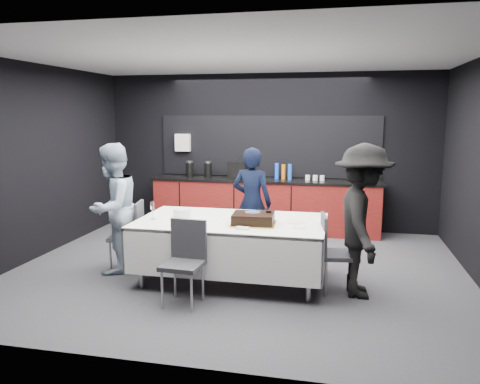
# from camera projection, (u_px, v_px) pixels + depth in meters

# --- Properties ---
(ground) EXTENTS (6.00, 6.00, 0.00)m
(ground) POSITION_uv_depth(u_px,v_px,m) (238.00, 270.00, 6.33)
(ground) COLOR #414045
(ground) RESTS_ON ground
(room_shell) EXTENTS (6.04, 5.04, 2.82)m
(room_shell) POSITION_uv_depth(u_px,v_px,m) (238.00, 131.00, 6.02)
(room_shell) COLOR white
(room_shell) RESTS_ON ground
(kitchenette) EXTENTS (4.10, 0.64, 2.05)m
(kitchenette) POSITION_uv_depth(u_px,v_px,m) (264.00, 201.00, 8.38)
(kitchenette) COLOR #5F110F
(kitchenette) RESTS_ON ground
(party_table) EXTENTS (2.32, 1.32, 0.78)m
(party_table) POSITION_uv_depth(u_px,v_px,m) (232.00, 231.00, 5.84)
(party_table) COLOR #99999E
(party_table) RESTS_ON ground
(cake_assembly) EXTENTS (0.55, 0.46, 0.17)m
(cake_assembly) POSITION_uv_depth(u_px,v_px,m) (253.00, 219.00, 5.59)
(cake_assembly) COLOR gold
(cake_assembly) RESTS_ON party_table
(plate_stack) EXTENTS (0.23, 0.23, 0.10)m
(plate_stack) POSITION_uv_depth(u_px,v_px,m) (182.00, 213.00, 6.00)
(plate_stack) COLOR white
(plate_stack) RESTS_ON party_table
(loose_plate_near) EXTENTS (0.20, 0.20, 0.01)m
(loose_plate_near) POSITION_uv_depth(u_px,v_px,m) (193.00, 223.00, 5.65)
(loose_plate_near) COLOR white
(loose_plate_near) RESTS_ON party_table
(loose_plate_right_a) EXTENTS (0.22, 0.22, 0.01)m
(loose_plate_right_a) POSITION_uv_depth(u_px,v_px,m) (296.00, 222.00, 5.68)
(loose_plate_right_a) COLOR white
(loose_plate_right_a) RESTS_ON party_table
(loose_plate_right_b) EXTENTS (0.18, 0.18, 0.01)m
(loose_plate_right_b) POSITION_uv_depth(u_px,v_px,m) (299.00, 227.00, 5.42)
(loose_plate_right_b) COLOR white
(loose_plate_right_b) RESTS_ON party_table
(loose_plate_far) EXTENTS (0.21, 0.21, 0.01)m
(loose_plate_far) POSITION_uv_depth(u_px,v_px,m) (239.00, 212.00, 6.27)
(loose_plate_far) COLOR white
(loose_plate_far) RESTS_ON party_table
(fork_pile) EXTENTS (0.16, 0.11, 0.02)m
(fork_pile) POSITION_uv_depth(u_px,v_px,m) (242.00, 228.00, 5.34)
(fork_pile) COLOR white
(fork_pile) RESTS_ON party_table
(champagne_flute) EXTENTS (0.06, 0.06, 0.22)m
(champagne_flute) POSITION_uv_depth(u_px,v_px,m) (152.00, 207.00, 5.83)
(champagne_flute) COLOR white
(champagne_flute) RESTS_ON party_table
(chair_left) EXTENTS (0.50, 0.50, 0.92)m
(chair_left) POSITION_uv_depth(u_px,v_px,m) (132.00, 231.00, 6.27)
(chair_left) COLOR #303035
(chair_left) RESTS_ON ground
(chair_right) EXTENTS (0.48, 0.48, 0.92)m
(chair_right) POSITION_uv_depth(u_px,v_px,m) (333.00, 248.00, 5.47)
(chair_right) COLOR #303035
(chair_right) RESTS_ON ground
(chair_near) EXTENTS (0.45, 0.45, 0.92)m
(chair_near) POSITION_uv_depth(u_px,v_px,m) (185.00, 256.00, 5.17)
(chair_near) COLOR #303035
(chair_near) RESTS_ON ground
(person_center) EXTENTS (0.65, 0.49, 1.61)m
(person_center) POSITION_uv_depth(u_px,v_px,m) (252.00, 203.00, 6.78)
(person_center) COLOR black
(person_center) RESTS_ON ground
(person_left) EXTENTS (0.76, 0.91, 1.71)m
(person_left) POSITION_uv_depth(u_px,v_px,m) (113.00, 208.00, 6.15)
(person_left) COLOR #9EB2C7
(person_left) RESTS_ON ground
(person_right) EXTENTS (0.74, 1.18, 1.76)m
(person_right) POSITION_uv_depth(u_px,v_px,m) (362.00, 221.00, 5.32)
(person_right) COLOR black
(person_right) RESTS_ON ground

